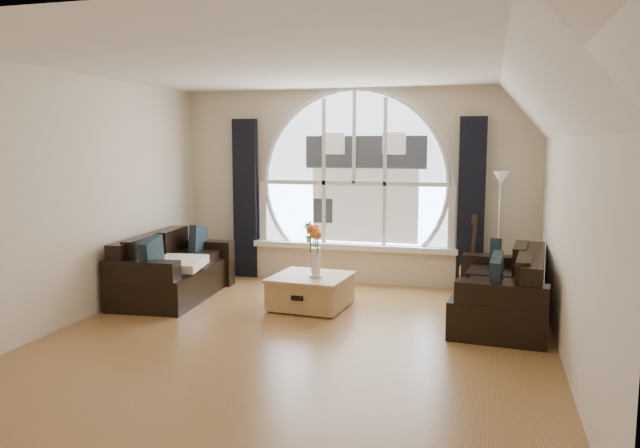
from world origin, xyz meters
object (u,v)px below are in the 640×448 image
(sofa_left, at_px, (174,266))
(guitar, at_px, (473,255))
(coffee_chest, at_px, (311,290))
(vase_flowers, at_px, (316,244))
(potted_plant, at_px, (308,232))
(sofa_right, at_px, (500,286))
(floor_lamp, at_px, (499,234))

(sofa_left, height_order, guitar, guitar)
(sofa_left, height_order, coffee_chest, sofa_left)
(vase_flowers, relative_size, potted_plant, 2.35)
(sofa_left, bearing_deg, vase_flowers, -7.01)
(sofa_left, distance_m, sofa_right, 3.98)
(floor_lamp, xyz_separation_m, guitar, (-0.31, -0.03, -0.27))
(floor_lamp, bearing_deg, coffee_chest, -151.42)
(guitar, distance_m, potted_plant, 2.33)
(floor_lamp, bearing_deg, guitar, -174.58)
(sofa_right, distance_m, vase_flowers, 2.12)
(sofa_right, height_order, guitar, guitar)
(sofa_left, relative_size, sofa_right, 1.02)
(sofa_left, distance_m, guitar, 3.84)
(coffee_chest, bearing_deg, sofa_right, 3.70)
(potted_plant, bearing_deg, guitar, -7.77)
(coffee_chest, bearing_deg, guitar, 36.80)
(vase_flowers, distance_m, floor_lamp, 2.42)
(coffee_chest, height_order, vase_flowers, vase_flowers)
(floor_lamp, distance_m, guitar, 0.41)
(vase_flowers, relative_size, floor_lamp, 0.44)
(sofa_right, height_order, vase_flowers, vase_flowers)
(coffee_chest, relative_size, guitar, 0.82)
(floor_lamp, xyz_separation_m, potted_plant, (-2.61, 0.29, -0.10))
(sofa_left, xyz_separation_m, potted_plant, (1.36, 1.44, 0.30))
(coffee_chest, height_order, potted_plant, potted_plant)
(vase_flowers, xyz_separation_m, guitar, (1.77, 1.22, -0.25))
(vase_flowers, bearing_deg, sofa_right, 0.60)
(coffee_chest, xyz_separation_m, guitar, (1.85, 1.14, 0.32))
(sofa_left, bearing_deg, floor_lamp, 11.94)
(sofa_left, distance_m, coffee_chest, 1.83)
(sofa_right, height_order, coffee_chest, sofa_right)
(vase_flowers, distance_m, potted_plant, 1.62)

